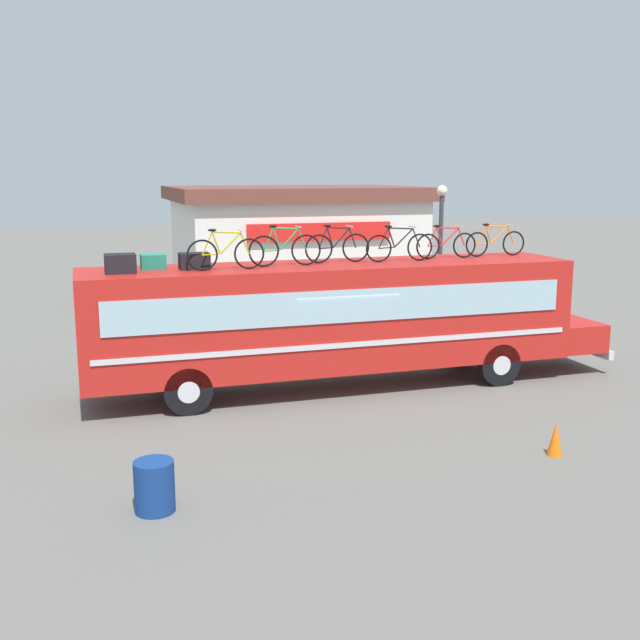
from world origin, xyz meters
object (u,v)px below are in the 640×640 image
object	(u,v)px
luggage_bag_2	(153,262)
rooftop_bicycle_5	(446,244)
luggage_bag_1	(120,264)
traffic_cone	(555,439)
rooftop_bicycle_6	(495,242)
street_lamp	(440,244)
trash_bin	(154,486)
rooftop_bicycle_3	(337,247)
rooftop_bicycle_2	(285,249)
rooftop_bicycle_4	(399,246)
bus	(340,316)
rooftop_bicycle_1	(226,253)
luggage_bag_3	(194,261)

from	to	relation	value
luggage_bag_2	rooftop_bicycle_5	bearing A→B (deg)	-0.69
luggage_bag_1	rooftop_bicycle_5	bearing A→B (deg)	2.80
luggage_bag_1	traffic_cone	distance (m)	9.76
rooftop_bicycle_6	street_lamp	bearing A→B (deg)	82.17
luggage_bag_2	trash_bin	world-z (taller)	luggage_bag_2
rooftop_bicycle_3	rooftop_bicycle_5	distance (m)	2.94
rooftop_bicycle_2	traffic_cone	xyz separation A→B (m)	(3.75, -5.58, -3.16)
trash_bin	rooftop_bicycle_4	bearing A→B (deg)	41.16
rooftop_bicycle_3	rooftop_bicycle_4	bearing A→B (deg)	-8.91
rooftop_bicycle_4	rooftop_bicycle_5	world-z (taller)	rooftop_bicycle_4
bus	rooftop_bicycle_5	bearing A→B (deg)	4.69
luggage_bag_2	rooftop_bicycle_1	distance (m)	1.71
traffic_cone	luggage_bag_2	bearing A→B (deg)	138.57
bus	luggage_bag_1	world-z (taller)	luggage_bag_1
rooftop_bicycle_4	traffic_cone	size ratio (longest dim) A/B	2.71
rooftop_bicycle_2	street_lamp	size ratio (longest dim) A/B	0.36
bus	traffic_cone	world-z (taller)	bus
luggage_bag_2	traffic_cone	bearing A→B (deg)	-41.43
luggage_bag_3	street_lamp	size ratio (longest dim) A/B	0.14
rooftop_bicycle_1	luggage_bag_1	bearing A→B (deg)	175.10
luggage_bag_1	rooftop_bicycle_4	distance (m)	6.70
trash_bin	rooftop_bicycle_5	bearing A→B (deg)	36.93
luggage_bag_2	rooftop_bicycle_6	bearing A→B (deg)	0.18
luggage_bag_2	luggage_bag_3	size ratio (longest dim) A/B	0.82
rooftop_bicycle_2	street_lamp	world-z (taller)	street_lamp
bus	rooftop_bicycle_6	bearing A→B (deg)	4.63
luggage_bag_3	rooftop_bicycle_3	size ratio (longest dim) A/B	0.41
rooftop_bicycle_2	trash_bin	distance (m)	7.49
luggage_bag_3	rooftop_bicycle_5	world-z (taller)	rooftop_bicycle_5
rooftop_bicycle_3	luggage_bag_1	bearing A→B (deg)	-175.61
street_lamp	traffic_cone	bearing A→B (deg)	-104.47
bus	luggage_bag_2	distance (m)	4.66
luggage_bag_2	rooftop_bicycle_4	bearing A→B (deg)	-3.17
rooftop_bicycle_3	traffic_cone	distance (m)	7.06
luggage_bag_1	rooftop_bicycle_4	world-z (taller)	rooftop_bicycle_4
rooftop_bicycle_1	rooftop_bicycle_2	bearing A→B (deg)	11.77
rooftop_bicycle_6	street_lamp	xyz separation A→B (m)	(0.60, 4.36, -0.45)
luggage_bag_2	rooftop_bicycle_3	distance (m)	4.41
bus	rooftop_bicycle_4	size ratio (longest dim) A/B	7.55
rooftop_bicycle_2	street_lamp	bearing A→B (deg)	36.61
rooftop_bicycle_4	trash_bin	distance (m)	9.31
rooftop_bicycle_1	luggage_bag_3	bearing A→B (deg)	148.62
rooftop_bicycle_5	traffic_cone	xyz separation A→B (m)	(-0.59, -5.87, -3.12)
trash_bin	street_lamp	size ratio (longest dim) A/B	0.17
traffic_cone	street_lamp	bearing A→B (deg)	75.53
rooftop_bicycle_4	street_lamp	size ratio (longest dim) A/B	0.37
rooftop_bicycle_2	rooftop_bicycle_3	world-z (taller)	rooftop_bicycle_2
rooftop_bicycle_1	rooftop_bicycle_6	distance (m)	7.31
rooftop_bicycle_1	rooftop_bicycle_3	world-z (taller)	rooftop_bicycle_1
rooftop_bicycle_1	rooftop_bicycle_5	size ratio (longest dim) A/B	1.06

